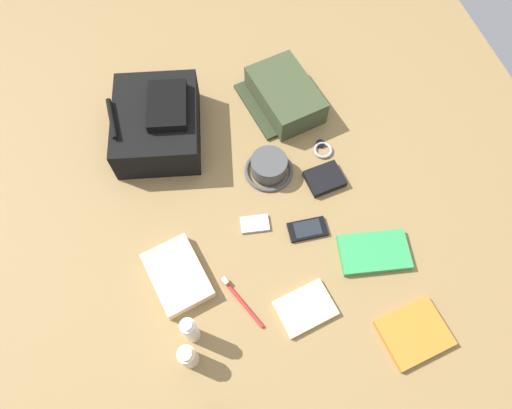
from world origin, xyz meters
The scene contains 15 objects.
ground_plane centered at (0.00, 0.00, -0.01)m, with size 2.64×2.02×0.02m, color olive.
backpack centered at (0.35, 0.22, 0.07)m, with size 0.37×0.32×0.15m.
toiletry_pouch centered at (0.36, -0.20, 0.04)m, with size 0.29×0.26×0.09m.
bucket_hat centered at (0.12, -0.08, 0.03)m, with size 0.15×0.15×0.06m.
lotion_bottle centered at (-0.37, 0.28, 0.05)m, with size 0.05×0.05×0.11m.
toothpaste_tube centered at (-0.31, 0.26, 0.07)m, with size 0.04×0.04×0.14m.
paperback_novel centered at (-0.47, -0.31, 0.01)m, with size 0.16×0.19×0.02m.
travel_guidebook centered at (-0.23, -0.29, 0.01)m, with size 0.15×0.21×0.02m.
cell_phone centered at (-0.10, -0.13, 0.01)m, with size 0.07×0.12×0.01m.
media_player centered at (-0.04, 0.02, 0.01)m, with size 0.06×0.09×0.01m.
wristwatch centered at (0.15, -0.27, 0.01)m, with size 0.07×0.06×0.01m.
toothbrush centered at (-0.25, 0.12, 0.01)m, with size 0.17×0.08×0.02m.
wallet centered at (0.04, -0.23, 0.01)m, with size 0.09×0.11×0.02m, color black.
notepad centered at (-0.32, -0.05, 0.01)m, with size 0.11×0.15×0.02m, color beige.
folded_towel centered at (-0.14, 0.27, 0.02)m, with size 0.20×0.14×0.04m, color beige.
Camera 1 is at (-0.57, 0.16, 1.26)m, focal length 32.30 mm.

